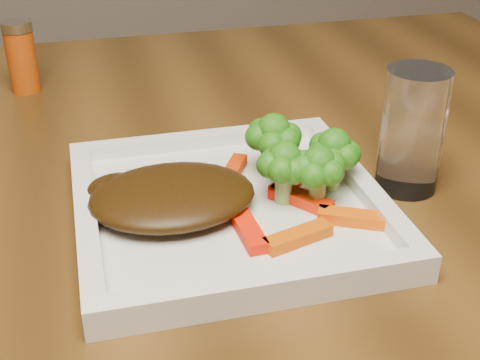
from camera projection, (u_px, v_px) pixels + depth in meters
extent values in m
cube|color=white|center=(229.00, 211.00, 0.60)|extent=(0.27, 0.27, 0.01)
ellipsoid|color=#382208|center=(172.00, 196.00, 0.59)|extent=(0.15, 0.11, 0.03)
cube|color=#CB4E03|center=(298.00, 237.00, 0.55)|extent=(0.06, 0.03, 0.01)
cube|color=#E14F03|center=(355.00, 218.00, 0.57)|extent=(0.06, 0.04, 0.01)
cube|color=red|center=(248.00, 229.00, 0.56)|extent=(0.02, 0.06, 0.01)
cube|color=#FB3E04|center=(326.00, 168.00, 0.65)|extent=(0.05, 0.03, 0.01)
cube|color=red|center=(233.00, 170.00, 0.65)|extent=(0.04, 0.05, 0.01)
cube|color=#FE2A04|center=(301.00, 198.00, 0.60)|extent=(0.05, 0.06, 0.01)
cube|color=#FF1104|center=(290.00, 182.00, 0.63)|extent=(0.05, 0.05, 0.01)
cylinder|color=#A83C09|center=(21.00, 57.00, 0.85)|extent=(0.04, 0.04, 0.09)
cylinder|color=white|center=(412.00, 131.00, 0.63)|extent=(0.06, 0.06, 0.12)
cube|color=#FD4C04|center=(313.00, 160.00, 0.67)|extent=(0.06, 0.04, 0.01)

